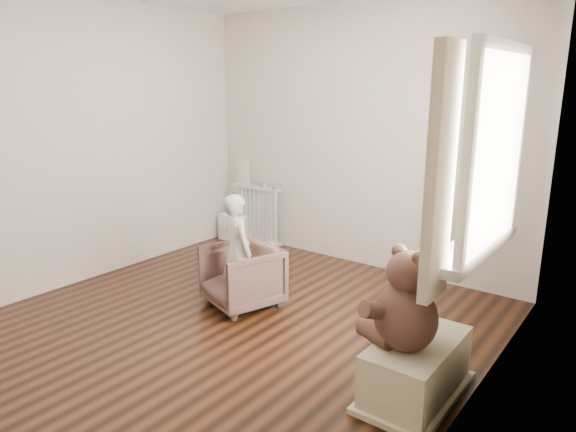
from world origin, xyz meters
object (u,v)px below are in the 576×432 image
Objects in this scene: toy_bench at (416,365)px; teddy_bear at (407,297)px; radiator at (257,211)px; toy_vanity at (236,217)px; armchair at (242,276)px; child at (237,251)px; plush_cat at (492,214)px.

toy_bench is 1.28× the size of teddy_bear.
radiator reaches higher than toy_vanity.
armchair is 0.97× the size of teddy_bear.
toy_bench is (3.07, -1.73, -0.08)m from toy_vanity.
radiator is 0.71× the size of child.
radiator is at bearing 5.57° from toy_vanity.
child is 3.93× the size of plush_cat.
radiator is at bearing 147.48° from toy_bench.
teddy_bear reaches higher than toy_bench.
radiator is 0.33m from toy_vanity.
armchair is at bearing -175.56° from teddy_bear.
plush_cat is at bearing -16.49° from toy_vanity.
teddy_bear is 2.43× the size of plush_cat.
child reaches higher than armchair.
toy_vanity is at bearing 150.59° from toy_bench.
plush_cat is at bearing 79.83° from toy_bench.
toy_vanity is 0.99× the size of armchair.
teddy_bear is at bearing -175.20° from child.
child is 1.98m from plush_cat.
radiator is 3.32m from teddy_bear.
toy_bench is at bearing -83.32° from plush_cat.
toy_bench is at bearing 91.51° from teddy_bear.
child is 1.76m from toy_bench.
toy_vanity is 3.43m from plush_cat.
teddy_bear is at bearing 3.20° from armchair.
child is 1.62× the size of teddy_bear.
armchair reaches higher than toy_bench.
teddy_bear is (3.03, -1.85, 0.40)m from toy_vanity.
plush_cat is (3.21, -0.95, 0.72)m from toy_vanity.
plush_cat is (2.90, -0.98, 0.61)m from radiator.
toy_vanity is at bearing 152.75° from armchair.
armchair is 2.36× the size of plush_cat.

